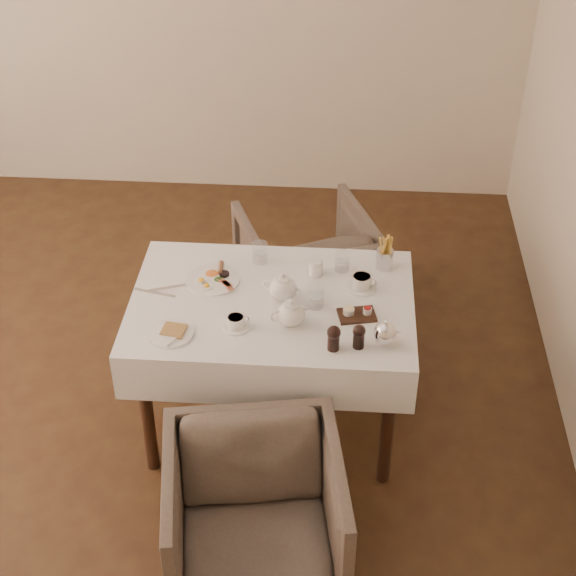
% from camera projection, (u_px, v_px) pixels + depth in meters
% --- Properties ---
extents(table, '(1.28, 0.88, 0.75)m').
position_uv_depth(table, '(272.00, 321.00, 4.04)').
color(table, black).
rests_on(table, ground).
extents(armchair_near, '(0.80, 0.82, 0.65)m').
position_uv_depth(armchair_near, '(255.00, 519.00, 3.52)').
color(armchair_near, '#4E4239').
rests_on(armchair_near, ground).
extents(armchair_far, '(0.90, 0.91, 0.64)m').
position_uv_depth(armchair_far, '(307.00, 266.00, 4.94)').
color(armchair_far, '#4E4239').
rests_on(armchair_far, ground).
extents(breakfast_plate, '(0.25, 0.25, 0.03)m').
position_uv_depth(breakfast_plate, '(213.00, 279.00, 4.09)').
color(breakfast_plate, white).
rests_on(breakfast_plate, table).
extents(side_plate, '(0.21, 0.19, 0.02)m').
position_uv_depth(side_plate, '(169.00, 334.00, 3.76)').
color(side_plate, white).
rests_on(side_plate, table).
extents(teapot_centre, '(0.20, 0.17, 0.14)m').
position_uv_depth(teapot_centre, '(283.00, 287.00, 3.93)').
color(teapot_centre, white).
rests_on(teapot_centre, table).
extents(teapot_front, '(0.21, 0.19, 0.14)m').
position_uv_depth(teapot_front, '(291.00, 312.00, 3.79)').
color(teapot_front, white).
rests_on(teapot_front, table).
extents(creamer, '(0.08, 0.08, 0.08)m').
position_uv_depth(creamer, '(316.00, 268.00, 4.11)').
color(creamer, white).
rests_on(creamer, table).
extents(teacup_near, '(0.12, 0.12, 0.06)m').
position_uv_depth(teacup_near, '(236.00, 323.00, 3.80)').
color(teacup_near, white).
rests_on(teacup_near, table).
extents(teacup_far, '(0.14, 0.14, 0.07)m').
position_uv_depth(teacup_far, '(362.00, 283.00, 4.03)').
color(teacup_far, white).
rests_on(teacup_far, table).
extents(glass_left, '(0.08, 0.08, 0.10)m').
position_uv_depth(glass_left, '(260.00, 252.00, 4.19)').
color(glass_left, silver).
rests_on(glass_left, table).
extents(glass_mid, '(0.09, 0.09, 0.10)m').
position_uv_depth(glass_mid, '(316.00, 297.00, 3.91)').
color(glass_mid, silver).
rests_on(glass_mid, table).
extents(glass_right, '(0.07, 0.07, 0.10)m').
position_uv_depth(glass_right, '(342.00, 261.00, 4.13)').
color(glass_right, silver).
rests_on(glass_right, table).
extents(condiment_board, '(0.18, 0.14, 0.04)m').
position_uv_depth(condiment_board, '(356.00, 314.00, 3.87)').
color(condiment_board, black).
rests_on(condiment_board, table).
extents(pepper_mill_left, '(0.06, 0.06, 0.12)m').
position_uv_depth(pepper_mill_left, '(334.00, 338.00, 3.66)').
color(pepper_mill_left, black).
rests_on(pepper_mill_left, table).
extents(pepper_mill_right, '(0.07, 0.07, 0.11)m').
position_uv_depth(pepper_mill_right, '(359.00, 336.00, 3.68)').
color(pepper_mill_right, black).
rests_on(pepper_mill_right, table).
extents(silver_pot, '(0.15, 0.14, 0.13)m').
position_uv_depth(silver_pot, '(385.00, 332.00, 3.69)').
color(silver_pot, white).
rests_on(silver_pot, table).
extents(fries_cup, '(0.08, 0.08, 0.17)m').
position_uv_depth(fries_cup, '(385.00, 254.00, 4.13)').
color(fries_cup, silver).
rests_on(fries_cup, table).
extents(cutlery_fork, '(0.20, 0.08, 0.00)m').
position_uv_depth(cutlery_fork, '(171.00, 287.00, 4.05)').
color(cutlery_fork, silver).
rests_on(cutlery_fork, table).
extents(cutlery_knife, '(0.20, 0.06, 0.00)m').
position_uv_depth(cutlery_knife, '(155.00, 293.00, 4.01)').
color(cutlery_knife, silver).
rests_on(cutlery_knife, table).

